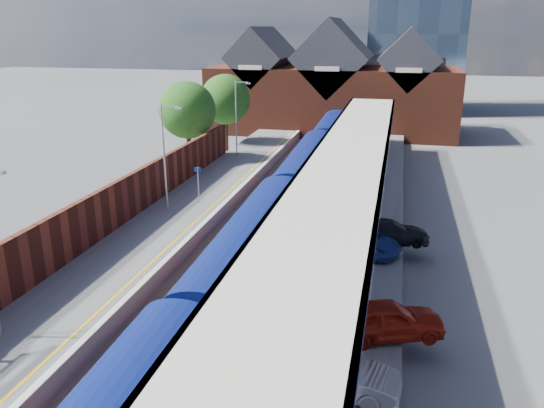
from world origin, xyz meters
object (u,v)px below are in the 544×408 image
Objects in this scene: lamp_post_c at (166,151)px; platform_sign at (198,178)px; parked_car_dark at (389,232)px; lamp_post_d at (237,114)px; parked_car_red at (387,319)px; parked_car_silver at (337,373)px; parked_car_blue at (359,240)px; train at (286,198)px.

platform_sign is at bearing 55.74° from lamp_post_c.
lamp_post_c is at bearing 68.36° from parked_car_dark.
lamp_post_d is 32.22m from parked_car_red.
parked_car_silver is 0.93× the size of parked_car_dark.
platform_sign reaches higher than parked_car_blue.
train is 8.39m from lamp_post_c.
platform_sign is at bearing 22.09° from parked_car_red.
platform_sign is 0.56× the size of parked_car_red.
lamp_post_d reaches higher than parked_car_blue.
parked_car_silver is (13.20, -32.26, -3.29)m from lamp_post_d.
lamp_post_d is at bearing 6.71° from parked_car_red.
lamp_post_d is 23.83m from parked_car_dark.
parked_car_red is at bearing -62.63° from lamp_post_d.
parked_car_blue is at bearing 7.12° from parked_car_silver.
lamp_post_c is 19.57m from parked_car_red.
parked_car_silver is 12.07m from parked_car_blue.
lamp_post_d reaches higher than parked_car_dark.
parked_car_red is (13.38, -14.47, -0.93)m from platform_sign.
parked_car_silver is at bearing 137.28° from parked_car_red.
train is 9.42× the size of lamp_post_d.
parked_car_red reaches higher than parked_car_silver.
lamp_post_c reaches higher than parked_car_red.
train is at bearing 6.90° from parked_car_red.
platform_sign is 0.55× the size of parked_car_dark.
train is at bearing 5.22° from lamp_post_c.
platform_sign is at bearing -84.44° from lamp_post_d.
parked_car_blue is at bearing 124.37° from parked_car_dark.
train is 14.88m from parked_car_red.
parked_car_silver is at bearing -50.93° from lamp_post_c.
parked_car_silver is at bearing -152.50° from parked_car_blue.
lamp_post_c is at bearing 98.49° from parked_car_blue.
parked_car_dark is at bearing 0.51° from parked_car_silver.
lamp_post_c is 1.57× the size of parked_car_red.
parked_car_blue is (12.97, -4.19, -3.33)m from lamp_post_c.
platform_sign reaches higher than parked_car_red.
parked_car_dark is 0.97× the size of parked_car_blue.
lamp_post_c is at bearing -174.78° from train.
parked_car_silver is at bearing -67.75° from lamp_post_d.
parked_car_dark is (1.32, 13.67, -0.03)m from parked_car_silver.
parked_car_red is at bearing -47.25° from platform_sign.
lamp_post_d is (-7.86, 15.28, 2.87)m from train.
lamp_post_d is 1.65× the size of parked_car_silver.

